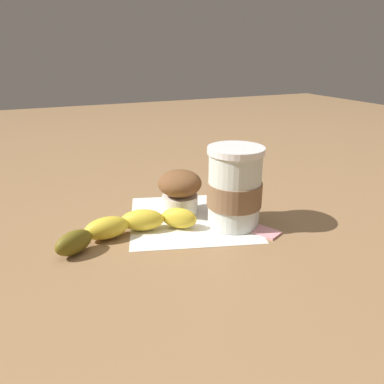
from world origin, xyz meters
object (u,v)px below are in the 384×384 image
object	(u,v)px
sugar_packet	(264,230)
muffin	(180,190)
coffee_cup	(234,188)
banana	(127,226)

from	to	relation	value
sugar_packet	muffin	bearing A→B (deg)	-51.89
coffee_cup	banana	world-z (taller)	coffee_cup
coffee_cup	sugar_packet	distance (m)	0.08
coffee_cup	muffin	distance (m)	0.10
coffee_cup	banana	bearing A→B (deg)	-8.99
coffee_cup	muffin	xyz separation A→B (m)	(0.07, -0.08, -0.02)
banana	sugar_packet	world-z (taller)	banana
coffee_cup	muffin	size ratio (longest dim) A/B	1.66
muffin	sugar_packet	size ratio (longest dim) A/B	1.59
muffin	banana	xyz separation A→B (m)	(0.11, 0.05, -0.03)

